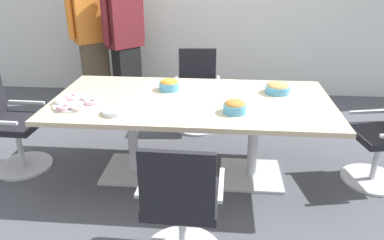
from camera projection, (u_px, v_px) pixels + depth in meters
name	position (u px, v px, depth m)	size (l,w,h in m)	color
ground_plane	(192.00, 174.00, 3.52)	(10.00, 10.00, 0.01)	#4C4F56
conference_table	(192.00, 112.00, 3.27)	(2.40, 1.20, 0.75)	#CCB793
office_chair_0	(181.00, 210.00, 2.34)	(0.55, 0.55, 0.91)	silver
office_chair_2	(197.00, 94.00, 4.36)	(0.58, 0.58, 0.91)	silver
office_chair_3	(11.00, 129.00, 3.47)	(0.55, 0.55, 0.91)	silver
person_standing_0	(92.00, 35.00, 4.78)	(0.52, 0.45, 1.83)	brown
person_standing_1	(125.00, 41.00, 4.71)	(0.47, 0.51, 1.75)	black
snack_bowl_cookies	(277.00, 88.00, 3.34)	(0.22, 0.22, 0.10)	#4C9EC6
snack_bowl_pretzels	(235.00, 107.00, 2.91)	(0.19, 0.19, 0.10)	#4C9EC6
snack_bowl_chips_orange	(169.00, 85.00, 3.42)	(0.19, 0.19, 0.11)	#4C9EC6
donut_platter	(75.00, 103.00, 3.07)	(0.37, 0.36, 0.04)	white
plate_stack	(115.00, 112.00, 2.90)	(0.19, 0.19, 0.04)	white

